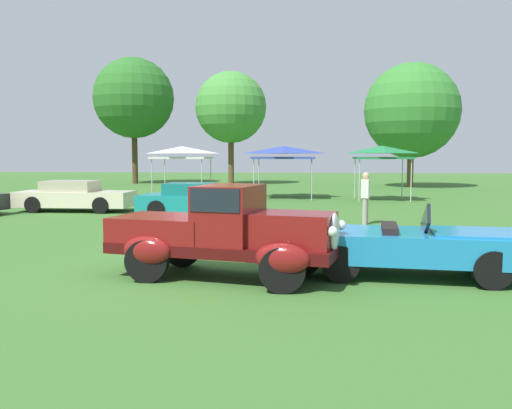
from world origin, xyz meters
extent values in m
plane|color=#386628|center=(0.00, 0.00, 0.00)|extent=(120.00, 120.00, 0.00)
cube|color=#400B0B|center=(0.77, -0.30, 0.56)|extent=(4.35, 2.32, 0.20)
cube|color=maroon|center=(1.97, -0.57, 0.94)|extent=(1.73, 1.40, 0.60)
ellipsoid|color=silver|center=(2.74, -0.75, 0.92)|extent=(0.27, 0.54, 0.68)
cube|color=maroon|center=(0.88, -0.33, 1.18)|extent=(1.27, 1.56, 1.04)
cube|color=black|center=(0.88, -0.33, 1.48)|extent=(1.19, 1.57, 0.40)
cube|color=maroon|center=(-0.37, -0.05, 0.86)|extent=(2.06, 1.77, 0.48)
ellipsoid|color=maroon|center=(2.20, 0.12, 0.56)|extent=(0.98, 0.55, 0.52)
ellipsoid|color=maroon|center=(1.88, -1.29, 0.56)|extent=(0.98, 0.55, 0.52)
ellipsoid|color=maroon|center=(-0.21, 0.66, 0.56)|extent=(0.98, 0.55, 0.52)
ellipsoid|color=maroon|center=(-0.53, -0.75, 0.56)|extent=(0.98, 0.55, 0.52)
sphere|color=silver|center=(2.88, -0.33, 1.00)|extent=(0.18, 0.18, 0.18)
sphere|color=silver|center=(2.69, -1.19, 1.00)|extent=(0.18, 0.18, 0.18)
cylinder|color=black|center=(2.20, 0.12, 0.38)|extent=(0.76, 0.24, 0.76)
cylinder|color=black|center=(1.88, -1.29, 0.38)|extent=(0.76, 0.24, 0.76)
cylinder|color=black|center=(-0.21, 0.66, 0.38)|extent=(0.76, 0.24, 0.76)
cylinder|color=black|center=(-0.53, -0.75, 0.38)|extent=(0.76, 0.24, 0.76)
cube|color=#1E7AB7|center=(4.19, 0.16, 0.57)|extent=(4.16, 2.15, 0.52)
cube|color=#1E7AB7|center=(5.35, 0.03, 0.77)|extent=(1.76, 1.61, 0.20)
cube|color=black|center=(4.44, 0.13, 0.99)|extent=(0.20, 1.25, 0.82)
cube|color=black|center=(3.81, 0.20, 0.81)|extent=(0.41, 1.23, 0.28)
cylinder|color=black|center=(5.54, 0.79, 0.33)|extent=(0.66, 0.20, 0.66)
cylinder|color=black|center=(5.37, -0.75, 0.33)|extent=(0.66, 0.20, 0.66)
cylinder|color=black|center=(3.05, 1.07, 0.33)|extent=(0.66, 0.20, 0.66)
cylinder|color=black|center=(2.87, -0.47, 0.33)|extent=(0.66, 0.20, 0.66)
cube|color=beige|center=(-6.94, 10.95, 0.50)|extent=(4.55, 1.71, 0.60)
cube|color=#B3AB8E|center=(-7.12, 10.95, 1.00)|extent=(2.00, 1.46, 0.44)
cylinder|color=black|center=(-5.59, 10.17, 0.32)|extent=(0.64, 0.22, 0.64)
cylinder|color=black|center=(-8.31, 10.19, 0.32)|extent=(0.64, 0.22, 0.64)
cube|color=teal|center=(-1.82, 9.62, 0.50)|extent=(4.05, 1.76, 0.60)
cube|color=#146A6E|center=(-1.98, 9.62, 1.00)|extent=(1.79, 1.48, 0.44)
cylinder|color=black|center=(-0.63, 8.82, 0.32)|extent=(0.64, 0.22, 0.64)
cylinder|color=black|center=(-3.04, 8.87, 0.32)|extent=(0.64, 0.22, 0.64)
cylinder|color=#9E998E|center=(4.20, 7.92, 0.43)|extent=(0.16, 0.16, 0.86)
cylinder|color=#9E998E|center=(4.14, 7.73, 0.43)|extent=(0.16, 0.16, 0.86)
cube|color=silver|center=(4.17, 7.82, 1.16)|extent=(0.33, 0.45, 0.60)
sphere|color=tan|center=(4.17, 7.82, 1.58)|extent=(0.22, 0.22, 0.22)
cylinder|color=#B7B7BC|center=(-3.04, 19.91, 1.02)|extent=(0.05, 0.05, 2.05)
cylinder|color=#B7B7BC|center=(-3.04, 17.32, 1.02)|extent=(0.05, 0.05, 2.05)
cylinder|color=#B7B7BC|center=(-5.63, 19.91, 1.02)|extent=(0.05, 0.05, 2.05)
cylinder|color=#B7B7BC|center=(-5.63, 17.32, 1.02)|extent=(0.05, 0.05, 2.05)
cube|color=silver|center=(-4.34, 18.62, 2.10)|extent=(2.88, 2.88, 0.10)
pyramid|color=silver|center=(-4.34, 18.62, 2.52)|extent=(2.83, 2.83, 0.38)
cylinder|color=#B7B7BC|center=(2.52, 19.94, 1.02)|extent=(0.05, 0.05, 2.05)
cylinder|color=#B7B7BC|center=(2.52, 17.07, 1.02)|extent=(0.05, 0.05, 2.05)
cylinder|color=#B7B7BC|center=(-0.36, 19.94, 1.02)|extent=(0.05, 0.05, 2.05)
cylinder|color=#B7B7BC|center=(-0.36, 17.07, 1.02)|extent=(0.05, 0.05, 2.05)
cube|color=#2D429E|center=(1.08, 18.51, 2.10)|extent=(3.20, 3.20, 0.10)
pyramid|color=#2D429E|center=(1.08, 18.51, 2.52)|extent=(3.13, 3.13, 0.38)
cylinder|color=#B7B7BC|center=(7.20, 18.78, 1.02)|extent=(0.05, 0.05, 2.05)
cylinder|color=#B7B7BC|center=(7.20, 16.36, 1.02)|extent=(0.05, 0.05, 2.05)
cylinder|color=#B7B7BC|center=(4.78, 18.78, 1.02)|extent=(0.05, 0.05, 2.05)
cylinder|color=#B7B7BC|center=(4.78, 16.36, 1.02)|extent=(0.05, 0.05, 2.05)
cube|color=#1E703D|center=(5.99, 17.57, 2.10)|extent=(2.69, 2.69, 0.10)
pyramid|color=#1E703D|center=(5.99, 17.57, 2.52)|extent=(2.64, 2.64, 0.38)
cylinder|color=#47331E|center=(-11.24, 32.11, 2.49)|extent=(0.44, 0.44, 4.97)
sphere|color=#286623|center=(-11.24, 32.11, 6.70)|extent=(6.26, 6.26, 6.26)
cylinder|color=brown|center=(-3.55, 31.87, 2.20)|extent=(0.44, 0.44, 4.40)
sphere|color=#428938|center=(-3.55, 31.87, 5.89)|extent=(5.45, 5.45, 5.45)
cylinder|color=brown|center=(9.50, 29.08, 1.76)|extent=(0.44, 0.44, 3.51)
sphere|color=#337A2D|center=(9.50, 29.08, 5.32)|extent=(6.58, 6.58, 6.58)
camera|label=1|loc=(2.26, -10.03, 2.23)|focal=38.32mm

